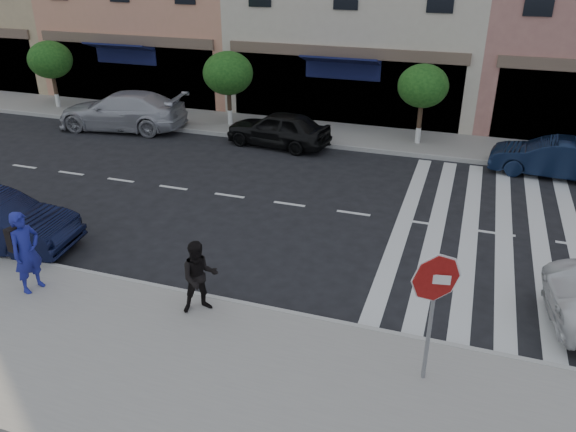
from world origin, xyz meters
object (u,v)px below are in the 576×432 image
object	(u,v)px
stop_sign	(434,291)
walker	(199,277)
car_far_mid	(278,129)
car_far_left	(122,111)
photographer	(26,252)
car_far_right	(552,158)

from	to	relation	value
stop_sign	walker	world-z (taller)	stop_sign
walker	car_far_mid	xyz separation A→B (m)	(-2.24, 11.10, -0.26)
walker	car_far_left	distance (m)	14.48
stop_sign	photographer	world-z (taller)	stop_sign
walker	car_far_right	distance (m)	13.46
car_far_left	car_far_mid	xyz separation A→B (m)	(7.05, 0.00, -0.10)
stop_sign	car_far_left	size ratio (longest dim) A/B	0.47
car_far_left	car_far_right	distance (m)	16.90
car_far_mid	car_far_right	distance (m)	9.84
photographer	walker	size ratio (longest dim) A/B	1.18
stop_sign	walker	size ratio (longest dim) A/B	1.58
stop_sign	photographer	distance (m)	8.69
car_far_left	car_far_right	bearing A→B (deg)	82.60
car_far_left	walker	bearing A→B (deg)	32.53
car_far_left	car_far_right	size ratio (longest dim) A/B	1.38
stop_sign	photographer	xyz separation A→B (m)	(-8.64, 0.13, -0.90)
photographer	stop_sign	bearing A→B (deg)	-79.61
stop_sign	car_far_right	world-z (taller)	stop_sign
car_far_left	car_far_right	world-z (taller)	car_far_left
walker	car_far_left	xyz separation A→B (m)	(-9.29, 11.10, -0.16)
walker	car_far_left	size ratio (longest dim) A/B	0.29
photographer	walker	distance (m)	3.97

